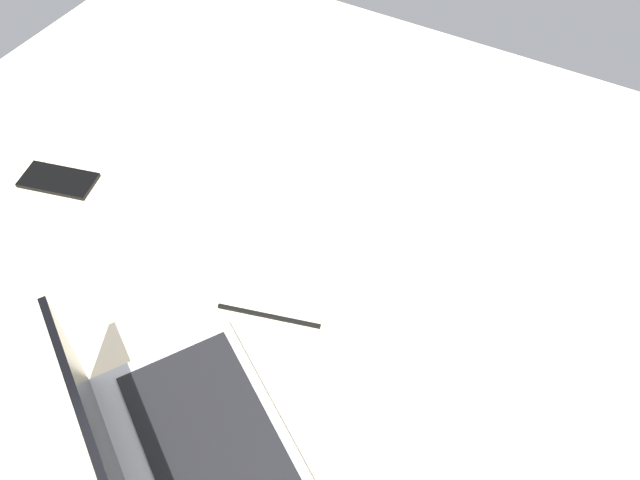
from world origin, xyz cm
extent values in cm
cube|color=beige|center=(0.00, 0.00, 9.00)|extent=(180.00, 140.00, 18.00)
cube|color=#B7BABC|center=(-3.25, 41.31, 19.00)|extent=(40.18, 37.07, 2.00)
cube|color=black|center=(-4.05, 40.04, 20.20)|extent=(33.60, 29.86, 0.40)
cube|color=black|center=(2.62, 50.61, 30.50)|extent=(28.44, 18.46, 21.00)
cube|color=black|center=(50.90, 11.69, 18.40)|extent=(15.27, 10.14, 0.80)
cube|color=black|center=(0.02, 18.14, 18.30)|extent=(16.52, 5.20, 0.60)
camera|label=1|loc=(-37.29, 67.62, 109.72)|focal=38.52mm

